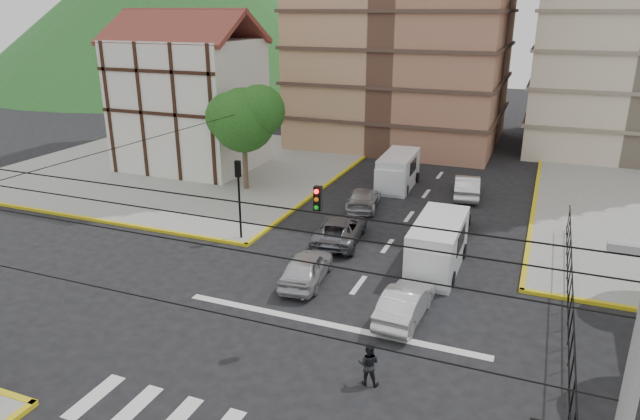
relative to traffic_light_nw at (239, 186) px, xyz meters
The scene contains 17 objects.
ground 11.46m from the traffic_light_nw, 45.00° to the right, with size 160.00×160.00×0.00m, color black.
sidewalk_nw 17.52m from the traffic_light_nw, 135.00° to the left, with size 26.00×26.00×0.15m, color gray.
stop_line 10.68m from the traffic_light_nw, 40.24° to the right, with size 13.00×0.40×0.01m, color silver.
tudor_building 16.70m from the traffic_light_nw, 132.55° to the left, with size 10.80×8.05×12.23m.
park_fence 17.40m from the traffic_light_nw, 11.11° to the right, with size 0.10×22.50×1.66m, color black, non-canonical shape.
tree_tudor 9.42m from the traffic_light_nw, 116.53° to the left, with size 5.39×4.40×7.43m.
traffic_light_nw is the anchor object (origin of this frame).
traffic_light_hanging 12.86m from the traffic_light_nw, 51.58° to the right, with size 18.00×9.12×0.92m.
van_right_lane 10.96m from the traffic_light_nw, ahead, with size 2.31×5.55×2.50m.
van_left_lane 14.04m from the traffic_light_nw, 66.56° to the left, with size 2.32×5.46×2.43m.
car_silver_front_left 6.81m from the traffic_light_nw, 32.09° to the right, with size 1.76×4.38×1.49m, color silver.
car_white_front_right 11.86m from the traffic_light_nw, 25.18° to the right, with size 1.50×4.30×1.42m, color silver.
car_grey_mid_left 5.99m from the traffic_light_nw, 19.77° to the left, with size 2.36×5.12×1.42m, color slate.
car_silver_rear_left 9.29m from the traffic_light_nw, 58.58° to the left, with size 1.84×4.53×1.31m, color #A7A8AB.
car_darkgrey_mid_right 12.45m from the traffic_light_nw, 27.78° to the left, with size 1.65×4.10×1.40m, color #242426.
car_white_rear_right 16.48m from the traffic_light_nw, 49.96° to the left, with size 1.62×4.66×1.54m, color silver.
pedestrian_crosswalk 14.44m from the traffic_light_nw, 42.98° to the right, with size 0.76×0.60×1.57m, color black.
Camera 1 is at (7.25, -17.82, 12.17)m, focal length 32.00 mm.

